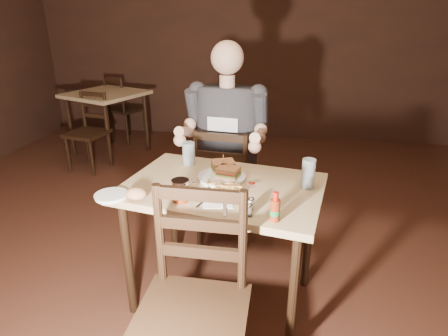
# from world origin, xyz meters

# --- Properties ---
(room_shell) EXTENTS (7.00, 7.00, 7.00)m
(room_shell) POSITION_xyz_m (0.00, 0.00, 1.40)
(room_shell) COLOR black
(room_shell) RESTS_ON ground
(main_table) EXTENTS (1.17, 0.89, 0.77)m
(main_table) POSITION_xyz_m (0.10, 0.11, 0.68)
(main_table) COLOR tan
(main_table) RESTS_ON ground
(bg_table) EXTENTS (1.04, 1.04, 0.77)m
(bg_table) POSITION_xyz_m (-1.73, 2.50, 0.68)
(bg_table) COLOR tan
(bg_table) RESTS_ON ground
(chair_far) EXTENTS (0.47, 0.51, 0.92)m
(chair_far) POSITION_xyz_m (0.02, 0.79, 0.46)
(chair_far) COLOR black
(chair_far) RESTS_ON ground
(chair_near) EXTENTS (0.46, 0.50, 0.98)m
(chair_near) POSITION_xyz_m (0.08, -0.58, 0.49)
(chair_near) COLOR black
(chair_near) RESTS_ON ground
(bg_chair_far) EXTENTS (0.56, 0.57, 0.88)m
(bg_chair_far) POSITION_xyz_m (-1.73, 3.05, 0.44)
(bg_chair_far) COLOR black
(bg_chair_far) RESTS_ON ground
(bg_chair_near) EXTENTS (0.47, 0.50, 0.85)m
(bg_chair_near) POSITION_xyz_m (-1.73, 1.95, 0.42)
(bg_chair_near) COLOR black
(bg_chair_near) RESTS_ON ground
(diner) EXTENTS (0.63, 0.52, 1.01)m
(diner) POSITION_xyz_m (0.02, 0.74, 0.98)
(diner) COLOR #333136
(diner) RESTS_ON chair_far
(dinner_plate) EXTENTS (0.30, 0.30, 0.02)m
(dinner_plate) POSITION_xyz_m (0.08, 0.19, 0.78)
(dinner_plate) COLOR white
(dinner_plate) RESTS_ON main_table
(sandwich_left) EXTENTS (0.14, 0.12, 0.10)m
(sandwich_left) POSITION_xyz_m (0.12, 0.19, 0.84)
(sandwich_left) COLOR tan
(sandwich_left) RESTS_ON dinner_plate
(sandwich_right) EXTENTS (0.16, 0.14, 0.11)m
(sandwich_right) POSITION_xyz_m (0.08, 0.28, 0.84)
(sandwich_right) COLOR tan
(sandwich_right) RESTS_ON dinner_plate
(fries_pile) EXTENTS (0.28, 0.22, 0.04)m
(fries_pile) POSITION_xyz_m (0.12, 0.02, 0.80)
(fries_pile) COLOR tan
(fries_pile) RESTS_ON dinner_plate
(ketchup_dollop) EXTENTS (0.04, 0.04, 0.01)m
(ketchup_dollop) POSITION_xyz_m (0.26, 0.12, 0.79)
(ketchup_dollop) COLOR maroon
(ketchup_dollop) RESTS_ON dinner_plate
(glass_left) EXTENTS (0.09, 0.09, 0.14)m
(glass_left) POSITION_xyz_m (-0.16, 0.39, 0.84)
(glass_left) COLOR silver
(glass_left) RESTS_ON main_table
(glass_right) EXTENTS (0.08, 0.08, 0.16)m
(glass_right) POSITION_xyz_m (0.55, 0.16, 0.85)
(glass_right) COLOR silver
(glass_right) RESTS_ON main_table
(hot_sauce) EXTENTS (0.05, 0.05, 0.14)m
(hot_sauce) POSITION_xyz_m (0.39, -0.23, 0.84)
(hot_sauce) COLOR maroon
(hot_sauce) RESTS_ON main_table
(salt_shaker) EXTENTS (0.04, 0.04, 0.06)m
(salt_shaker) POSITION_xyz_m (0.28, -0.14, 0.80)
(salt_shaker) COLOR white
(salt_shaker) RESTS_ON main_table
(pepper_shaker) EXTENTS (0.04, 0.04, 0.06)m
(pepper_shaker) POSITION_xyz_m (0.28, -0.20, 0.80)
(pepper_shaker) COLOR #38332D
(pepper_shaker) RESTS_ON main_table
(syrup_dispenser) EXTENTS (0.10, 0.10, 0.11)m
(syrup_dispenser) POSITION_xyz_m (-0.08, -0.10, 0.83)
(syrup_dispenser) COLOR maroon
(syrup_dispenser) RESTS_ON main_table
(napkin) EXTENTS (0.17, 0.16, 0.00)m
(napkin) POSITION_xyz_m (0.11, -0.09, 0.77)
(napkin) COLOR white
(napkin) RESTS_ON main_table
(knife) EXTENTS (0.05, 0.22, 0.01)m
(knife) POSITION_xyz_m (0.15, -0.13, 0.78)
(knife) COLOR silver
(knife) RESTS_ON napkin
(fork) EXTENTS (0.06, 0.16, 0.01)m
(fork) POSITION_xyz_m (0.05, -0.09, 0.78)
(fork) COLOR silver
(fork) RESTS_ON napkin
(side_plate) EXTENTS (0.19, 0.19, 0.01)m
(side_plate) POSITION_xyz_m (-0.44, -0.12, 0.78)
(side_plate) COLOR white
(side_plate) RESTS_ON main_table
(bread_roll) EXTENTS (0.12, 0.10, 0.06)m
(bread_roll) POSITION_xyz_m (-0.29, -0.15, 0.81)
(bread_roll) COLOR tan
(bread_roll) RESTS_ON side_plate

